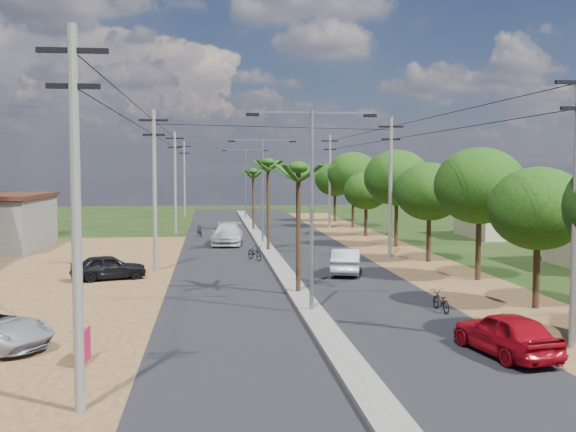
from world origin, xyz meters
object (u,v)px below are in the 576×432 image
(car_red_near, at_px, (506,335))
(car_parked_dark, at_px, (109,268))
(car_white_far, at_px, (227,235))
(car_silver_mid, at_px, (346,262))
(moto_rider_east, at_px, (441,302))
(roadside_sign, at_px, (84,348))

(car_red_near, bearing_deg, car_parked_dark, -58.52)
(car_red_near, height_order, car_white_far, car_white_far)
(car_silver_mid, height_order, car_white_far, car_white_far)
(car_red_near, bearing_deg, car_silver_mid, -94.53)
(car_red_near, relative_size, moto_rider_east, 2.52)
(car_parked_dark, xyz_separation_m, roadside_sign, (1.53, -15.26, -0.15))
(car_silver_mid, relative_size, car_white_far, 0.80)
(car_white_far, distance_m, moto_rider_east, 26.15)
(car_red_near, relative_size, car_parked_dark, 1.06)
(moto_rider_east, bearing_deg, car_parked_dark, -36.65)
(roadside_sign, bearing_deg, car_white_far, 85.42)
(moto_rider_east, xyz_separation_m, roadside_sign, (-12.83, -5.79, 0.08))
(car_white_far, height_order, car_parked_dark, car_white_far)
(moto_rider_east, relative_size, roadside_sign, 1.31)
(car_white_far, height_order, roadside_sign, car_white_far)
(car_red_near, bearing_deg, moto_rider_east, -102.05)
(car_red_near, height_order, car_silver_mid, car_silver_mid)
(car_parked_dark, bearing_deg, moto_rider_east, -142.27)
(car_red_near, bearing_deg, roadside_sign, -13.06)
(car_silver_mid, bearing_deg, car_white_far, -54.53)
(car_white_far, xyz_separation_m, car_parked_dark, (-6.49, -15.46, -0.13))
(car_silver_mid, xyz_separation_m, car_white_far, (-6.04, 15.01, 0.08))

